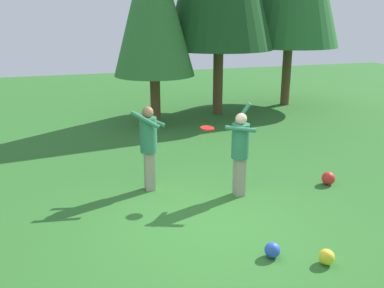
{
  "coord_description": "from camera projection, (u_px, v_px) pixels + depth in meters",
  "views": [
    {
      "loc": [
        -2.3,
        -6.15,
        3.48
      ],
      "look_at": [
        0.1,
        1.39,
        1.05
      ],
      "focal_mm": 39.97,
      "sensor_mm": 36.0,
      "label": 1
    }
  ],
  "objects": [
    {
      "name": "person_thrower",
      "position": [
        240.0,
        147.0,
        8.26
      ],
      "size": [
        0.64,
        0.64,
        1.84
      ],
      "rotation": [
        0.0,
        0.0,
        2.71
      ],
      "color": "gray",
      "rests_on": "ground_plane"
    },
    {
      "name": "ground_plane",
      "position": [
        211.0,
        226.0,
        7.29
      ],
      "size": [
        40.0,
        40.0,
        0.0
      ],
      "primitive_type": "plane",
      "color": "#2D6B28"
    },
    {
      "name": "person_catcher",
      "position": [
        149.0,
        141.0,
        8.5
      ],
      "size": [
        0.74,
        0.69,
        1.74
      ],
      "rotation": [
        0.0,
        0.0,
        -0.47
      ],
      "color": "gray",
      "rests_on": "ground_plane"
    },
    {
      "name": "ball_blue",
      "position": [
        272.0,
        250.0,
        6.33
      ],
      "size": [
        0.24,
        0.24,
        0.24
      ],
      "primitive_type": "sphere",
      "color": "blue",
      "rests_on": "ground_plane"
    },
    {
      "name": "ball_red",
      "position": [
        328.0,
        178.0,
        9.01
      ],
      "size": [
        0.28,
        0.28,
        0.28
      ],
      "primitive_type": "sphere",
      "color": "red",
      "rests_on": "ground_plane"
    },
    {
      "name": "ball_yellow",
      "position": [
        326.0,
        257.0,
        6.15
      ],
      "size": [
        0.23,
        0.23,
        0.23
      ],
      "primitive_type": "sphere",
      "color": "yellow",
      "rests_on": "ground_plane"
    },
    {
      "name": "frisbee",
      "position": [
        207.0,
        128.0,
        8.23
      ],
      "size": [
        0.38,
        0.38,
        0.05
      ],
      "color": "red"
    },
    {
      "name": "tree_center",
      "position": [
        153.0,
        1.0,
        13.03
      ],
      "size": [
        2.56,
        2.56,
        6.12
      ],
      "color": "brown",
      "rests_on": "ground_plane"
    }
  ]
}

